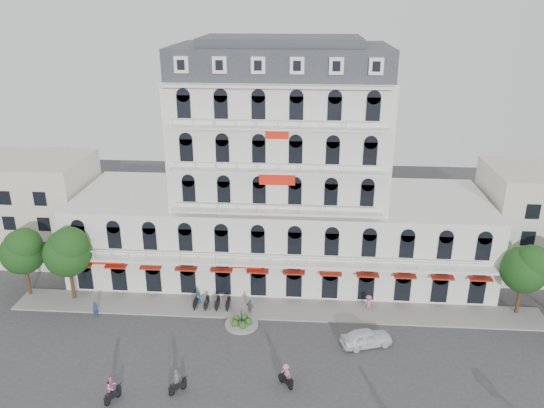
{
  "coord_description": "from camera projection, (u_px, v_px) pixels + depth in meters",
  "views": [
    {
      "loc": [
        3.0,
        -36.88,
        29.19
      ],
      "look_at": [
        -0.36,
        10.0,
        11.02
      ],
      "focal_mm": 35.0,
      "sensor_mm": 36.0,
      "label": 1
    }
  ],
  "objects": [
    {
      "name": "pedestrian_right",
      "position": [
        368.0,
        303.0,
        52.94
      ],
      "size": [
        1.28,
        1.04,
        1.73
      ],
      "primitive_type": "imported",
      "rotation": [
        0.0,
        0.0,
        3.56
      ],
      "color": "#B9628A",
      "rests_on": "ground"
    },
    {
      "name": "pedestrian_far",
      "position": [
        96.0,
        310.0,
        51.93
      ],
      "size": [
        0.7,
        0.65,
        1.6
      ],
      "primitive_type": "imported",
      "rotation": [
        0.0,
        0.0,
        0.63
      ],
      "color": "navy",
      "rests_on": "ground"
    },
    {
      "name": "flank_building_west",
      "position": [
        32.0,
        207.0,
        63.48
      ],
      "size": [
        14.0,
        10.0,
        12.0
      ],
      "primitive_type": "cube",
      "color": "beige",
      "rests_on": "ground"
    },
    {
      "name": "traffic_island",
      "position": [
        242.0,
        323.0,
        50.73
      ],
      "size": [
        3.2,
        3.2,
        1.6
      ],
      "color": "gray",
      "rests_on": "ground"
    },
    {
      "name": "parked_scooter_row",
      "position": [
        212.0,
        308.0,
        53.65
      ],
      "size": [
        4.4,
        1.8,
        1.1
      ],
      "primitive_type": null,
      "color": "black",
      "rests_on": "ground"
    },
    {
      "name": "sidewalk",
      "position": [
        275.0,
        309.0,
        53.38
      ],
      "size": [
        53.0,
        4.0,
        0.16
      ],
      "primitive_type": "cube",
      "color": "gray",
      "rests_on": "ground"
    },
    {
      "name": "main_building",
      "position": [
        280.0,
        187.0,
        58.19
      ],
      "size": [
        45.0,
        15.0,
        25.8
      ],
      "color": "silver",
      "rests_on": "ground"
    },
    {
      "name": "pedestrian_mid",
      "position": [
        250.0,
        307.0,
        52.25
      ],
      "size": [
        1.05,
        0.75,
        1.65
      ],
      "primitive_type": "imported",
      "rotation": [
        0.0,
        0.0,
        2.74
      ],
      "color": "#55565C",
      "rests_on": "ground"
    },
    {
      "name": "rider_west",
      "position": [
        177.0,
        382.0,
        41.84
      ],
      "size": [
        1.28,
        1.33,
        2.11
      ],
      "rotation": [
        0.0,
        0.0,
        0.81
      ],
      "color": "black",
      "rests_on": "ground"
    },
    {
      "name": "tree_west_inner",
      "position": [
        67.0,
        250.0,
        53.2
      ],
      "size": [
        4.76,
        4.76,
        8.25
      ],
      "color": "#382314",
      "rests_on": "ground"
    },
    {
      "name": "rider_center",
      "position": [
        286.0,
        375.0,
        42.46
      ],
      "size": [
        1.27,
        1.34,
        2.09
      ],
      "rotation": [
        0.0,
        0.0,
        5.46
      ],
      "color": "black",
      "rests_on": "ground"
    },
    {
      "name": "tree_east_inner",
      "position": [
        525.0,
        267.0,
        50.84
      ],
      "size": [
        4.4,
        4.37,
        7.57
      ],
      "color": "#382314",
      "rests_on": "ground"
    },
    {
      "name": "pedestrian_left",
      "position": [
        198.0,
        297.0,
        54.13
      ],
      "size": [
        0.86,
        0.7,
        1.52
      ],
      "primitive_type": "imported",
      "rotation": [
        0.0,
        0.0,
        0.34
      ],
      "color": "navy",
      "rests_on": "ground"
    },
    {
      "name": "tree_west_outer",
      "position": [
        23.0,
        249.0,
        54.12
      ],
      "size": [
        4.5,
        4.48,
        7.76
      ],
      "color": "#382314",
      "rests_on": "ground"
    },
    {
      "name": "parked_car",
      "position": [
        366.0,
        338.0,
        47.62
      ],
      "size": [
        5.01,
        3.19,
        1.59
      ],
      "primitive_type": "imported",
      "rotation": [
        0.0,
        0.0,
        1.88
      ],
      "color": "white",
      "rests_on": "ground"
    },
    {
      "name": "ground",
      "position": [
        268.0,
        367.0,
        45.04
      ],
      "size": [
        120.0,
        120.0,
        0.0
      ],
      "primitive_type": "plane",
      "color": "#38383A",
      "rests_on": "ground"
    },
    {
      "name": "rider_southwest",
      "position": [
        112.0,
        389.0,
        40.81
      ],
      "size": [
        1.02,
        1.56,
        2.27
      ],
      "rotation": [
        0.0,
        0.0,
        1.08
      ],
      "color": "black",
      "rests_on": "ground"
    }
  ]
}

